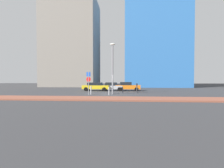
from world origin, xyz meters
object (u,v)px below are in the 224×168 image
object	(u,v)px
street_lamp	(113,64)
traffic_bollard_far	(137,89)
parked_car_yellow	(96,86)
traffic_bollard_mid	(123,90)
parked_car_orange	(128,86)
traffic_bollard_near	(91,90)
parking_meter	(137,87)
parked_car_silver	(112,86)
parking_sign_post	(88,80)
traffic_bollard_edge	(109,91)

from	to	relation	value
street_lamp	traffic_bollard_far	distance (m)	5.71
parked_car_yellow	traffic_bollard_mid	size ratio (longest dim) A/B	5.31
parked_car_orange	street_lamp	world-z (taller)	street_lamp
parked_car_orange	traffic_bollard_near	xyz separation A→B (m)	(-4.83, -7.13, -0.23)
parking_meter	traffic_bollard_mid	xyz separation A→B (m)	(-2.02, 0.98, -0.47)
traffic_bollard_near	traffic_bollard_far	bearing A→B (deg)	29.59
parked_car_silver	traffic_bollard_near	distance (m)	7.55
parked_car_orange	parking_meter	size ratio (longest dim) A/B	3.03
parked_car_orange	parked_car_yellow	bearing A→B (deg)	-176.63
parking_meter	traffic_bollard_near	bearing A→B (deg)	-158.65
traffic_bollard_far	parked_car_orange	bearing A→B (deg)	109.75
parking_sign_post	traffic_bollard_mid	size ratio (longest dim) A/B	3.35
traffic_bollard_near	traffic_bollard_edge	distance (m)	2.57
traffic_bollard_near	traffic_bollard_mid	bearing A→B (deg)	39.62
street_lamp	parked_car_silver	bearing A→B (deg)	94.46
parked_car_silver	parked_car_orange	world-z (taller)	parked_car_orange
traffic_bollard_mid	traffic_bollard_far	bearing A→B (deg)	3.69
parked_car_yellow	parked_car_orange	world-z (taller)	parked_car_orange
parked_car_silver	street_lamp	distance (m)	7.57
parked_car_yellow	traffic_bollard_edge	world-z (taller)	parked_car_yellow
parking_sign_post	traffic_bollard_far	size ratio (longest dim) A/B	2.74
parked_car_yellow	parked_car_silver	world-z (taller)	parked_car_silver
parked_car_silver	parking_meter	size ratio (longest dim) A/B	2.97
parked_car_silver	traffic_bollard_far	xyz separation A→B (m)	(3.89, -3.72, -0.21)
parking_meter	traffic_bollard_far	bearing A→B (deg)	86.35
traffic_bollard_edge	parking_meter	bearing A→B (deg)	41.31
parking_sign_post	traffic_bollard_mid	bearing A→B (deg)	45.06
parked_car_silver	parking_meter	xyz separation A→B (m)	(3.82, -4.84, 0.16)
traffic_bollard_near	parking_sign_post	bearing A→B (deg)	-98.92
parked_car_yellow	traffic_bollard_far	bearing A→B (deg)	-26.35
parked_car_yellow	traffic_bollard_edge	distance (m)	8.21
parking_sign_post	traffic_bollard_far	xyz separation A→B (m)	(6.27, 4.32, -1.29)
street_lamp	traffic_bollard_near	xyz separation A→B (m)	(-2.78, -0.36, -3.39)
traffic_bollard_mid	traffic_bollard_edge	size ratio (longest dim) A/B	0.88
traffic_bollard_mid	parked_car_yellow	bearing A→B (deg)	143.20
parked_car_orange	traffic_bollard_mid	bearing A→B (deg)	-101.66
street_lamp	traffic_bollard_far	world-z (taller)	street_lamp
parked_car_yellow	traffic_bollard_mid	xyz separation A→B (m)	(4.63, -3.46, -0.32)
traffic_bollard_mid	street_lamp	bearing A→B (deg)	-112.98
parked_car_yellow	street_lamp	distance (m)	7.94
traffic_bollard_mid	traffic_bollard_near	bearing A→B (deg)	-140.38
parked_car_yellow	parked_car_silver	distance (m)	2.85
parking_sign_post	parked_car_orange	bearing A→B (deg)	58.10
parking_sign_post	traffic_bollard_edge	size ratio (longest dim) A/B	2.94
parked_car_yellow	parked_car_silver	size ratio (longest dim) A/B	1.11
traffic_bollard_edge	parked_car_silver	bearing A→B (deg)	91.32
parking_meter	traffic_bollard_far	xyz separation A→B (m)	(0.07, 1.11, -0.37)
parked_car_silver	parking_sign_post	size ratio (longest dim) A/B	1.42
traffic_bollard_far	street_lamp	bearing A→B (deg)	-137.07
parking_sign_post	traffic_bollard_near	xyz separation A→B (m)	(0.13, 0.84, -1.28)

